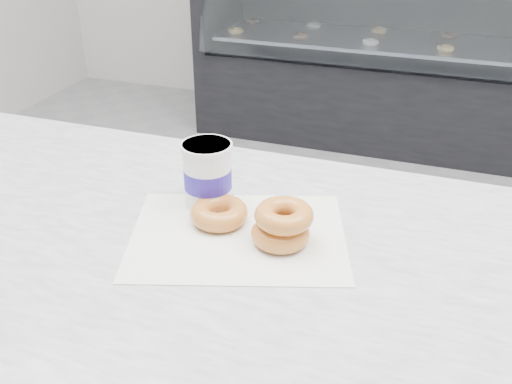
{
  "coord_description": "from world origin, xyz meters",
  "views": [
    {
      "loc": [
        0.25,
        -1.25,
        1.4
      ],
      "look_at": [
        -0.02,
        -0.49,
        0.96
      ],
      "focal_mm": 40.0,
      "sensor_mm": 36.0,
      "label": 1
    }
  ],
  "objects_px": {
    "coffee_cup": "(208,175)",
    "display_case": "(408,58)",
    "donut_stack": "(282,225)",
    "donut_single": "(219,213)"
  },
  "relations": [
    {
      "from": "donut_single",
      "to": "coffee_cup",
      "type": "height_order",
      "value": "coffee_cup"
    },
    {
      "from": "donut_stack",
      "to": "donut_single",
      "type": "bearing_deg",
      "value": 168.53
    },
    {
      "from": "display_case",
      "to": "coffee_cup",
      "type": "xyz_separation_m",
      "value": [
        -0.12,
        -2.58,
        0.47
      ]
    },
    {
      "from": "donut_stack",
      "to": "display_case",
      "type": "bearing_deg",
      "value": 90.84
    },
    {
      "from": "donut_single",
      "to": "donut_stack",
      "type": "relative_size",
      "value": 0.74
    },
    {
      "from": "donut_stack",
      "to": "coffee_cup",
      "type": "relative_size",
      "value": 1.12
    },
    {
      "from": "donut_single",
      "to": "donut_stack",
      "type": "bearing_deg",
      "value": -11.47
    },
    {
      "from": "display_case",
      "to": "donut_single",
      "type": "bearing_deg",
      "value": -91.66
    },
    {
      "from": "coffee_cup",
      "to": "display_case",
      "type": "bearing_deg",
      "value": 104.13
    },
    {
      "from": "donut_single",
      "to": "donut_stack",
      "type": "xyz_separation_m",
      "value": [
        0.12,
        -0.02,
        0.02
      ]
    }
  ]
}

